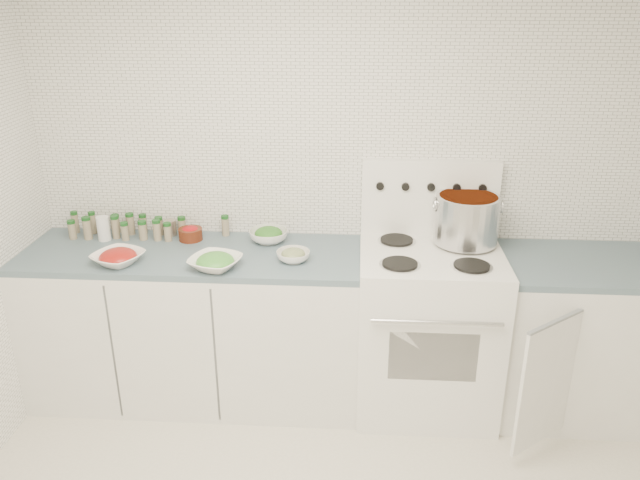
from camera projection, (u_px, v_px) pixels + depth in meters
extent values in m
cube|color=white|center=(344.00, 176.00, 3.51)|extent=(3.50, 0.02, 2.50)
cube|color=white|center=(197.00, 327.00, 3.58)|extent=(1.85, 0.62, 0.86)
cube|color=#49646E|center=(191.00, 255.00, 3.41)|extent=(1.85, 0.62, 0.03)
cube|color=white|center=(427.00, 331.00, 3.47)|extent=(0.76, 0.65, 0.92)
cube|color=black|center=(433.00, 356.00, 3.16)|extent=(0.45, 0.01, 0.28)
cylinder|color=silver|center=(437.00, 323.00, 3.04)|extent=(0.65, 0.02, 0.02)
cube|color=white|center=(432.00, 255.00, 3.30)|extent=(0.76, 0.65, 0.01)
cube|color=white|center=(430.00, 198.00, 3.49)|extent=(0.76, 0.06, 0.43)
cylinder|color=silver|center=(400.00, 264.00, 3.16)|extent=(0.21, 0.21, 0.01)
cylinder|color=black|center=(400.00, 263.00, 3.16)|extent=(0.18, 0.18, 0.01)
cylinder|color=silver|center=(472.00, 266.00, 3.14)|extent=(0.21, 0.21, 0.01)
cylinder|color=black|center=(472.00, 265.00, 3.13)|extent=(0.18, 0.18, 0.01)
cylinder|color=silver|center=(397.00, 241.00, 3.45)|extent=(0.21, 0.21, 0.01)
cylinder|color=black|center=(397.00, 240.00, 3.45)|extent=(0.18, 0.18, 0.01)
cylinder|color=silver|center=(462.00, 242.00, 3.43)|extent=(0.21, 0.21, 0.01)
cylinder|color=black|center=(462.00, 241.00, 3.43)|extent=(0.18, 0.18, 0.01)
cylinder|color=black|center=(380.00, 186.00, 3.44)|extent=(0.04, 0.02, 0.04)
cylinder|color=black|center=(405.00, 186.00, 3.44)|extent=(0.04, 0.02, 0.04)
cylinder|color=black|center=(431.00, 187.00, 3.43)|extent=(0.04, 0.02, 0.04)
cylinder|color=black|center=(457.00, 187.00, 3.42)|extent=(0.04, 0.02, 0.04)
cylinder|color=black|center=(483.00, 188.00, 3.41)|extent=(0.04, 0.02, 0.04)
cube|color=white|center=(576.00, 339.00, 3.45)|extent=(0.89, 0.62, 0.86)
cube|color=#49646E|center=(589.00, 265.00, 3.28)|extent=(0.89, 0.62, 0.03)
cube|color=white|center=(546.00, 384.00, 3.06)|extent=(0.32, 0.26, 0.70)
cylinder|color=silver|center=(467.00, 219.00, 3.36)|extent=(0.34, 0.34, 0.26)
cylinder|color=#D85C1E|center=(468.00, 198.00, 3.32)|extent=(0.31, 0.31, 0.03)
torus|color=silver|center=(435.00, 204.00, 3.35)|extent=(0.01, 0.08, 0.08)
torus|color=silver|center=(501.00, 206.00, 3.32)|extent=(0.01, 0.08, 0.08)
imported|color=white|center=(118.00, 258.00, 3.24)|extent=(0.33, 0.33, 0.06)
ellipsoid|color=#A9200E|center=(118.00, 256.00, 3.24)|extent=(0.18, 0.18, 0.08)
imported|color=white|center=(215.00, 263.00, 3.19)|extent=(0.32, 0.32, 0.06)
ellipsoid|color=#397D29|center=(215.00, 261.00, 3.18)|extent=(0.18, 0.18, 0.08)
imported|color=white|center=(269.00, 236.00, 3.52)|extent=(0.26, 0.26, 0.07)
ellipsoid|color=#1B611B|center=(268.00, 233.00, 3.52)|extent=(0.16, 0.16, 0.07)
imported|color=white|center=(293.00, 256.00, 3.28)|extent=(0.18, 0.18, 0.05)
ellipsoid|color=#324B1E|center=(293.00, 254.00, 3.27)|extent=(0.13, 0.13, 0.06)
cylinder|color=#4F1D0D|center=(191.00, 234.00, 3.55)|extent=(0.14, 0.14, 0.07)
ellipsoid|color=#A90B0D|center=(190.00, 230.00, 3.54)|extent=(0.10, 0.10, 0.05)
cylinder|color=white|center=(103.00, 229.00, 3.53)|extent=(0.08, 0.08, 0.14)
cylinder|color=#A19588|center=(170.00, 228.00, 3.61)|extent=(0.09, 0.09, 0.09)
cylinder|color=gray|center=(75.00, 224.00, 3.65)|extent=(0.04, 0.04, 0.11)
cylinder|color=#154B18|center=(74.00, 213.00, 3.62)|extent=(0.04, 0.04, 0.02)
cylinder|color=gray|center=(93.00, 224.00, 3.64)|extent=(0.04, 0.04, 0.11)
cylinder|color=#154B18|center=(91.00, 213.00, 3.61)|extent=(0.04, 0.04, 0.02)
cylinder|color=gray|center=(116.00, 225.00, 3.65)|extent=(0.05, 0.05, 0.09)
cylinder|color=#154B18|center=(115.00, 216.00, 3.63)|extent=(0.05, 0.05, 0.02)
cylinder|color=gray|center=(131.00, 225.00, 3.62)|extent=(0.05, 0.05, 0.11)
cylinder|color=#154B18|center=(129.00, 215.00, 3.60)|extent=(0.05, 0.05, 0.02)
cylinder|color=gray|center=(143.00, 225.00, 3.64)|extent=(0.04, 0.04, 0.10)
cylinder|color=#154B18|center=(142.00, 216.00, 3.62)|extent=(0.04, 0.04, 0.02)
cylinder|color=gray|center=(159.00, 227.00, 3.62)|extent=(0.04, 0.04, 0.09)
cylinder|color=#154B18|center=(158.00, 218.00, 3.60)|extent=(0.05, 0.05, 0.02)
cylinder|color=gray|center=(182.00, 227.00, 3.63)|extent=(0.04, 0.04, 0.09)
cylinder|color=#154B18|center=(181.00, 218.00, 3.61)|extent=(0.05, 0.05, 0.02)
cylinder|color=gray|center=(225.00, 227.00, 3.61)|extent=(0.04, 0.04, 0.10)
cylinder|color=#154B18|center=(225.00, 217.00, 3.58)|extent=(0.04, 0.04, 0.02)
cylinder|color=gray|center=(72.00, 231.00, 3.56)|extent=(0.04, 0.04, 0.09)
cylinder|color=#154B18|center=(71.00, 222.00, 3.54)|extent=(0.04, 0.04, 0.02)
cylinder|color=gray|center=(87.00, 230.00, 3.55)|extent=(0.05, 0.05, 0.12)
cylinder|color=#154B18|center=(86.00, 218.00, 3.53)|extent=(0.05, 0.05, 0.02)
cylinder|color=gray|center=(116.00, 229.00, 3.57)|extent=(0.04, 0.04, 0.12)
cylinder|color=#154B18|center=(114.00, 217.00, 3.54)|extent=(0.04, 0.04, 0.02)
cylinder|color=gray|center=(125.00, 233.00, 3.54)|extent=(0.04, 0.04, 0.09)
cylinder|color=#154B18|center=(124.00, 224.00, 3.52)|extent=(0.04, 0.04, 0.02)
cylinder|color=gray|center=(143.00, 232.00, 3.55)|extent=(0.05, 0.05, 0.09)
cylinder|color=#154B18|center=(142.00, 223.00, 3.53)|extent=(0.05, 0.05, 0.02)
cylinder|color=gray|center=(157.00, 232.00, 3.54)|extent=(0.04, 0.04, 0.11)
cylinder|color=#154B18|center=(156.00, 221.00, 3.51)|extent=(0.05, 0.05, 0.02)
cylinder|color=gray|center=(168.00, 233.00, 3.53)|extent=(0.04, 0.04, 0.09)
cylinder|color=#154B18|center=(167.00, 224.00, 3.51)|extent=(0.04, 0.04, 0.02)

